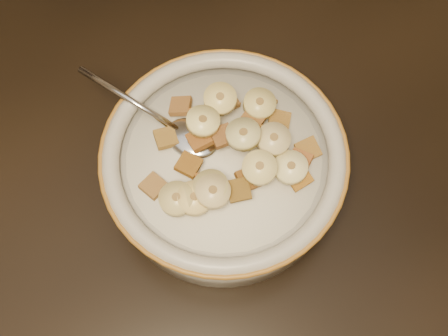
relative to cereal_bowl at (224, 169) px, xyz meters
name	(u,v)px	position (x,y,z in m)	size (l,w,h in m)	color
cereal_bowl	(224,169)	(0.00, 0.00, 0.00)	(0.22, 0.22, 0.05)	#AAA9A6
milk	(224,158)	(0.00, 0.00, 0.03)	(0.19, 0.19, 0.00)	silver
spoon	(192,139)	(-0.02, 0.03, 0.03)	(0.04, 0.05, 0.01)	#B9BDC2
cereal_square_0	(226,102)	(0.03, 0.05, 0.04)	(0.02, 0.02, 0.01)	olive
cereal_square_1	(166,138)	(-0.04, 0.04, 0.03)	(0.02, 0.02, 0.01)	olive
cereal_square_2	(207,183)	(-0.03, -0.02, 0.04)	(0.02, 0.02, 0.01)	brown
cereal_square_3	(189,165)	(-0.04, 0.00, 0.04)	(0.02, 0.02, 0.01)	brown
cereal_square_4	(200,116)	(0.00, 0.04, 0.04)	(0.02, 0.02, 0.01)	brown
cereal_square_5	(279,120)	(0.06, 0.01, 0.03)	(0.02, 0.02, 0.01)	olive
cereal_square_6	(199,139)	(-0.02, 0.02, 0.05)	(0.02, 0.02, 0.01)	brown
cereal_square_7	(207,135)	(-0.01, 0.02, 0.04)	(0.02, 0.02, 0.01)	brown
cereal_square_8	(263,103)	(0.06, 0.03, 0.03)	(0.02, 0.02, 0.01)	brown
cereal_square_9	(222,136)	(0.00, 0.01, 0.05)	(0.02, 0.02, 0.01)	brown
cereal_square_10	(291,170)	(0.05, -0.04, 0.03)	(0.02, 0.02, 0.01)	brown
cereal_square_11	(153,186)	(-0.07, 0.00, 0.03)	(0.02, 0.02, 0.01)	olive
cereal_square_12	(249,179)	(0.01, -0.03, 0.04)	(0.02, 0.02, 0.01)	brown
cereal_square_13	(299,177)	(0.05, -0.05, 0.04)	(0.02, 0.02, 0.01)	brown
cereal_square_14	(254,118)	(0.04, 0.02, 0.04)	(0.02, 0.02, 0.01)	brown
cereal_square_15	(239,190)	(-0.01, -0.04, 0.04)	(0.02, 0.02, 0.01)	brown
cereal_square_16	(299,161)	(0.06, -0.04, 0.03)	(0.02, 0.02, 0.01)	brown
cereal_square_17	(180,106)	(-0.01, 0.07, 0.03)	(0.02, 0.02, 0.01)	brown
cereal_square_18	(308,150)	(0.07, -0.03, 0.03)	(0.02, 0.02, 0.01)	brown
cereal_square_19	(266,136)	(0.04, 0.00, 0.04)	(0.02, 0.02, 0.01)	olive
banana_slice_0	(260,104)	(0.05, 0.03, 0.05)	(0.03, 0.03, 0.01)	#F6E98F
banana_slice_1	(213,192)	(-0.03, -0.03, 0.05)	(0.03, 0.03, 0.01)	#D0BA7E
banana_slice_2	(243,134)	(0.02, 0.00, 0.06)	(0.03, 0.03, 0.01)	#CBBE7F
banana_slice_3	(195,198)	(-0.05, -0.03, 0.05)	(0.03, 0.03, 0.01)	#F7DF7B
banana_slice_4	(274,139)	(0.04, -0.01, 0.05)	(0.03, 0.03, 0.01)	#D8BD84
banana_slice_5	(220,99)	(0.02, 0.04, 0.05)	(0.03, 0.03, 0.01)	#F5EA80
banana_slice_6	(291,168)	(0.05, -0.04, 0.04)	(0.03, 0.03, 0.01)	#FAECA2
banana_slice_7	(203,121)	(-0.01, 0.03, 0.06)	(0.03, 0.03, 0.01)	#FFEE87
banana_slice_8	(259,168)	(0.02, -0.04, 0.06)	(0.03, 0.03, 0.01)	#FFF18C
banana_slice_9	(211,187)	(-0.03, -0.03, 0.05)	(0.03, 0.03, 0.01)	#CBBF63
banana_slice_10	(177,199)	(-0.06, -0.02, 0.05)	(0.03, 0.03, 0.01)	#D5B66B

